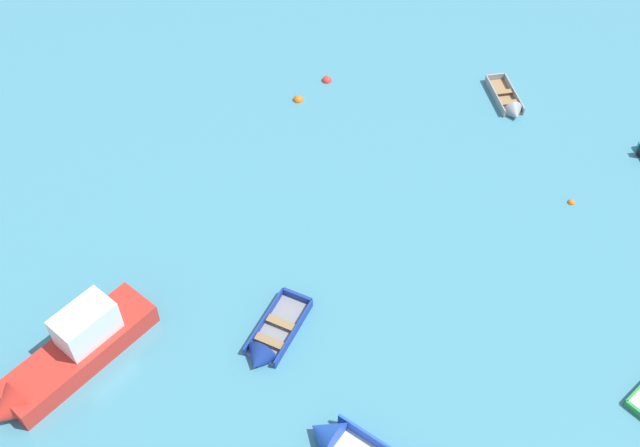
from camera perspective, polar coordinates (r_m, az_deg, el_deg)
motor_launch_red_far_back at (r=25.91m, az=-18.67°, el=-9.52°), size 5.62×5.09×2.30m
rowboat_deep_blue_far_right at (r=25.41m, az=-4.08°, el=-9.37°), size 2.81×3.32×1.11m
rowboat_grey_near_right at (r=34.98m, az=14.32°, el=8.78°), size 0.97×3.05×0.87m
mooring_buoy_far_field at (r=34.48m, az=-1.67°, el=9.43°), size 0.48×0.48×0.48m
mooring_buoy_between_boats_right at (r=31.35m, az=18.68°, el=1.52°), size 0.30×0.30×0.30m
mooring_buoy_central at (r=35.60m, az=0.52°, el=10.87°), size 0.47×0.47×0.47m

